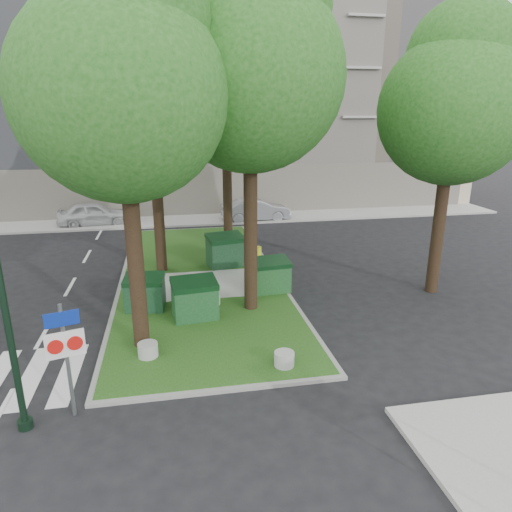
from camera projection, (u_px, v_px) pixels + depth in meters
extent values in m
plane|color=black|center=(202.00, 393.00, 10.95)|extent=(120.00, 120.00, 0.00)
cube|color=#224914|center=(200.00, 277.00, 18.53)|extent=(6.00, 16.00, 0.12)
cube|color=gray|center=(200.00, 277.00, 18.53)|extent=(6.30, 16.30, 0.10)
cube|color=#999993|center=(180.00, 221.00, 28.29)|extent=(42.00, 3.00, 0.12)
cube|color=silver|center=(51.00, 375.00, 11.70)|extent=(5.00, 3.00, 0.01)
cube|color=#C5B994|center=(172.00, 91.00, 32.95)|extent=(41.00, 12.00, 16.00)
cylinder|color=black|center=(134.00, 245.00, 12.11)|extent=(0.44, 0.44, 6.16)
sphere|color=#1B4E15|center=(122.00, 96.00, 11.00)|extent=(5.20, 5.20, 5.20)
sphere|color=#1B4E15|center=(129.00, 17.00, 10.71)|extent=(3.90, 3.90, 3.90)
cylinder|color=black|center=(251.00, 214.00, 14.52)|extent=(0.44, 0.44, 6.72)
sphere|color=#1B4E15|center=(250.00, 77.00, 13.30)|extent=(5.60, 5.60, 5.60)
sphere|color=#1B4E15|center=(259.00, 5.00, 12.97)|extent=(4.20, 4.20, 4.20)
cylinder|color=black|center=(158.00, 204.00, 18.34)|extent=(0.44, 0.44, 5.88)
sphere|color=#1B4E15|center=(152.00, 111.00, 17.27)|extent=(4.80, 4.80, 4.80)
sphere|color=#1B4E15|center=(157.00, 64.00, 17.01)|extent=(3.60, 3.60, 3.60)
cylinder|color=black|center=(227.00, 178.00, 21.55)|extent=(0.44, 0.44, 7.00)
sphere|color=#1B4E15|center=(225.00, 82.00, 20.28)|extent=(5.80, 5.80, 5.80)
sphere|color=#1B4E15|center=(231.00, 34.00, 19.92)|extent=(4.35, 4.35, 4.35)
cylinder|color=black|center=(440.00, 215.00, 16.35)|extent=(0.44, 0.44, 5.88)
sphere|color=#1B4E15|center=(453.00, 110.00, 15.28)|extent=(5.00, 5.00, 5.00)
sphere|color=#1B4E15|center=(464.00, 57.00, 15.02)|extent=(3.75, 3.75, 3.75)
cube|color=#0E341A|center=(145.00, 295.00, 15.23)|extent=(1.35, 1.00, 0.98)
cube|color=black|center=(144.00, 279.00, 15.06)|extent=(1.40, 1.07, 0.28)
cube|color=#13431C|center=(195.00, 302.00, 14.57)|extent=(1.48, 1.10, 1.08)
cube|color=black|center=(194.00, 283.00, 14.38)|extent=(1.54, 1.17, 0.31)
cube|color=#0F3419|center=(225.00, 253.00, 19.56)|extent=(1.64, 1.27, 1.15)
cube|color=black|center=(225.00, 238.00, 19.36)|extent=(1.71, 1.35, 0.33)
cube|color=#16471B|center=(271.00, 277.00, 16.81)|extent=(1.37, 0.99, 1.02)
cube|color=black|center=(271.00, 262.00, 16.63)|extent=(1.42, 1.06, 0.29)
cylinder|color=#9F9E9A|center=(148.00, 350.00, 12.31)|extent=(0.54, 0.54, 0.38)
cylinder|color=#A4A49F|center=(284.00, 359.00, 11.86)|extent=(0.53, 0.53, 0.38)
cylinder|color=#AAA9A4|center=(213.00, 299.00, 15.69)|extent=(0.50, 0.50, 0.35)
cylinder|color=#CDD519|center=(257.00, 254.00, 20.37)|extent=(0.35, 0.35, 0.62)
cylinder|color=black|center=(6.00, 318.00, 8.96)|extent=(0.14, 0.14, 5.12)
cylinder|color=black|center=(25.00, 424.00, 9.70)|extent=(0.31, 0.31, 0.20)
cylinder|color=slate|center=(68.00, 362.00, 9.76)|extent=(0.11, 0.11, 2.67)
cube|color=navy|center=(61.00, 318.00, 9.46)|extent=(0.68, 0.23, 0.32)
cube|color=white|center=(65.00, 344.00, 9.63)|extent=(0.78, 0.26, 0.59)
cylinder|color=red|center=(55.00, 345.00, 9.60)|extent=(0.32, 0.12, 0.32)
cylinder|color=red|center=(75.00, 343.00, 9.67)|extent=(0.32, 0.12, 0.32)
imported|color=silver|center=(94.00, 214.00, 27.13)|extent=(4.29, 2.01, 1.42)
imported|color=#979A9E|center=(256.00, 210.00, 28.30)|extent=(4.30, 1.72, 1.39)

